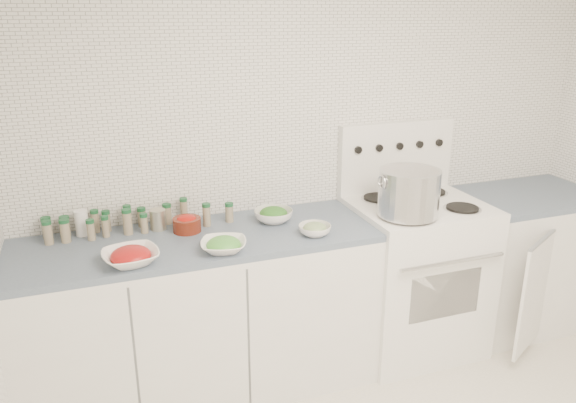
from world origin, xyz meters
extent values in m
cube|color=white|center=(0.00, 1.51, 1.25)|extent=(3.50, 0.02, 2.50)
cube|color=white|center=(-0.82, 1.19, 0.43)|extent=(1.85, 0.62, 0.86)
cube|color=#47556A|center=(-0.82, 1.19, 0.88)|extent=(1.85, 0.62, 0.03)
cube|color=white|center=(0.48, 1.18, 0.46)|extent=(0.76, 0.65, 0.92)
cube|color=black|center=(0.48, 0.86, 0.50)|extent=(0.45, 0.01, 0.28)
cylinder|color=silver|center=(0.48, 0.82, 0.72)|extent=(0.65, 0.02, 0.02)
cube|color=white|center=(0.48, 1.18, 0.93)|extent=(0.76, 0.65, 0.01)
cube|color=white|center=(0.48, 1.47, 1.15)|extent=(0.76, 0.06, 0.43)
cylinder|color=silver|center=(0.30, 1.02, 0.94)|extent=(0.21, 0.21, 0.01)
cylinder|color=black|center=(0.30, 1.02, 0.94)|extent=(0.18, 0.18, 0.01)
cylinder|color=silver|center=(0.66, 1.02, 0.94)|extent=(0.21, 0.21, 0.01)
cylinder|color=black|center=(0.66, 1.02, 0.94)|extent=(0.18, 0.18, 0.01)
cylinder|color=silver|center=(0.30, 1.33, 0.94)|extent=(0.21, 0.21, 0.01)
cylinder|color=black|center=(0.30, 1.33, 0.94)|extent=(0.18, 0.18, 0.01)
cylinder|color=silver|center=(0.66, 1.33, 0.94)|extent=(0.21, 0.21, 0.01)
cylinder|color=black|center=(0.66, 1.33, 0.94)|extent=(0.18, 0.18, 0.01)
cylinder|color=black|center=(0.20, 1.44, 1.22)|extent=(0.04, 0.02, 0.04)
cylinder|color=black|center=(0.34, 1.44, 1.22)|extent=(0.04, 0.02, 0.04)
cylinder|color=black|center=(0.48, 1.44, 1.22)|extent=(0.04, 0.02, 0.04)
cylinder|color=black|center=(0.62, 1.44, 1.22)|extent=(0.04, 0.02, 0.04)
cylinder|color=black|center=(0.76, 1.44, 1.22)|extent=(0.04, 0.02, 0.04)
cube|color=white|center=(1.30, 1.19, 0.43)|extent=(0.89, 0.62, 0.86)
cube|color=#47556A|center=(1.30, 1.19, 0.88)|extent=(0.89, 0.62, 0.03)
cube|color=white|center=(1.05, 0.78, 0.43)|extent=(0.36, 0.21, 0.70)
cylinder|color=silver|center=(0.30, 1.02, 1.07)|extent=(0.33, 0.33, 0.25)
cylinder|color=orange|center=(0.30, 1.02, 1.18)|extent=(0.30, 0.30, 0.03)
torus|color=silver|center=(0.13, 1.02, 1.15)|extent=(0.01, 0.08, 0.08)
torus|color=silver|center=(0.47, 1.02, 1.15)|extent=(0.01, 0.08, 0.08)
imported|color=white|center=(-1.17, 0.99, 0.93)|extent=(0.29, 0.29, 0.06)
ellipsoid|color=#AC170E|center=(-1.17, 0.99, 0.94)|extent=(0.18, 0.18, 0.08)
imported|color=white|center=(-0.74, 0.98, 0.93)|extent=(0.27, 0.27, 0.05)
ellipsoid|color=#2E8E31|center=(-0.74, 0.98, 0.94)|extent=(0.16, 0.16, 0.07)
imported|color=white|center=(-0.38, 1.28, 0.93)|extent=(0.28, 0.28, 0.07)
ellipsoid|color=#205317|center=(-0.38, 1.28, 0.95)|extent=(0.15, 0.15, 0.07)
imported|color=white|center=(-0.24, 1.02, 0.93)|extent=(0.20, 0.20, 0.05)
ellipsoid|color=#2C5421|center=(-0.24, 1.02, 0.94)|extent=(0.12, 0.12, 0.05)
cylinder|color=#591C0F|center=(-0.86, 1.29, 0.94)|extent=(0.15, 0.15, 0.07)
ellipsoid|color=#AB130B|center=(-0.86, 1.29, 0.96)|extent=(0.11, 0.11, 0.05)
cylinder|color=white|center=(-1.37, 1.42, 0.97)|extent=(0.08, 0.08, 0.13)
cylinder|color=#AAA58F|center=(-0.99, 1.37, 0.96)|extent=(0.08, 0.08, 0.11)
cylinder|color=gray|center=(-1.54, 1.45, 0.95)|extent=(0.05, 0.05, 0.09)
cylinder|color=#154B28|center=(-1.54, 1.45, 1.00)|extent=(0.05, 0.05, 0.02)
cylinder|color=gray|center=(-1.45, 1.44, 0.95)|extent=(0.05, 0.05, 0.09)
cylinder|color=#154B28|center=(-1.45, 1.44, 1.00)|extent=(0.05, 0.05, 0.02)
cylinder|color=gray|center=(-1.31, 1.45, 0.95)|extent=(0.04, 0.04, 0.11)
cylinder|color=#154B28|center=(-1.31, 1.45, 1.01)|extent=(0.04, 0.04, 0.02)
cylinder|color=gray|center=(-1.25, 1.44, 0.95)|extent=(0.04, 0.04, 0.10)
cylinder|color=#154B28|center=(-1.25, 1.44, 1.01)|extent=(0.04, 0.04, 0.02)
cylinder|color=gray|center=(-1.14, 1.44, 0.96)|extent=(0.04, 0.04, 0.11)
cylinder|color=#154B28|center=(-1.14, 1.44, 1.02)|extent=(0.04, 0.04, 0.02)
cylinder|color=gray|center=(-1.07, 1.45, 0.94)|extent=(0.04, 0.04, 0.09)
cylinder|color=#154B28|center=(-1.07, 1.45, 1.00)|extent=(0.05, 0.05, 0.02)
cylinder|color=gray|center=(-0.94, 1.44, 0.95)|extent=(0.05, 0.05, 0.10)
cylinder|color=#154B28|center=(-0.94, 1.44, 1.00)|extent=(0.05, 0.05, 0.02)
cylinder|color=gray|center=(-0.84, 1.45, 0.96)|extent=(0.04, 0.04, 0.12)
cylinder|color=#154B28|center=(-0.84, 1.45, 1.02)|extent=(0.04, 0.04, 0.02)
cylinder|color=gray|center=(-1.53, 1.36, 0.95)|extent=(0.04, 0.04, 0.11)
cylinder|color=#154B28|center=(-1.53, 1.36, 1.01)|extent=(0.05, 0.05, 0.02)
cylinder|color=gray|center=(-1.45, 1.36, 0.95)|extent=(0.05, 0.05, 0.10)
cylinder|color=#154B28|center=(-1.45, 1.36, 1.01)|extent=(0.05, 0.05, 0.02)
cylinder|color=gray|center=(-1.33, 1.34, 0.95)|extent=(0.04, 0.04, 0.09)
cylinder|color=#154B28|center=(-1.33, 1.34, 1.00)|extent=(0.04, 0.04, 0.02)
cylinder|color=gray|center=(-1.26, 1.36, 0.95)|extent=(0.04, 0.04, 0.09)
cylinder|color=#154B28|center=(-1.26, 1.36, 1.00)|extent=(0.04, 0.04, 0.02)
cylinder|color=gray|center=(-1.15, 1.36, 0.96)|extent=(0.05, 0.05, 0.12)
cylinder|color=#154B28|center=(-1.15, 1.36, 1.03)|extent=(0.05, 0.05, 0.02)
cylinder|color=gray|center=(-1.07, 1.35, 0.94)|extent=(0.04, 0.04, 0.09)
cylinder|color=#154B28|center=(-1.07, 1.35, 1.00)|extent=(0.04, 0.04, 0.02)
cylinder|color=gray|center=(-0.74, 1.34, 0.95)|extent=(0.04, 0.04, 0.11)
cylinder|color=#154B28|center=(-0.74, 1.34, 1.02)|extent=(0.04, 0.04, 0.02)
cylinder|color=gray|center=(-0.61, 1.36, 0.95)|extent=(0.04, 0.04, 0.09)
cylinder|color=#154B28|center=(-0.61, 1.36, 1.00)|extent=(0.05, 0.05, 0.02)
camera|label=1|loc=(-1.29, -1.46, 2.01)|focal=35.00mm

